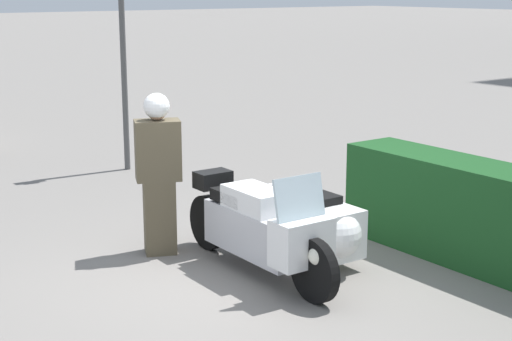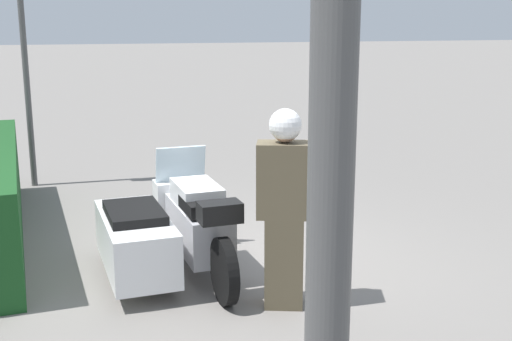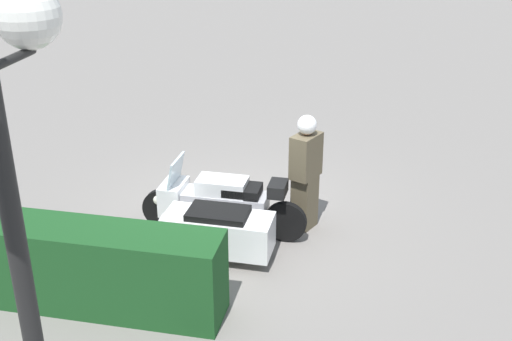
{
  "view_description": "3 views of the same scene",
  "coord_description": "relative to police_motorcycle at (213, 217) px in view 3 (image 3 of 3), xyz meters",
  "views": [
    {
      "loc": [
        6.18,
        -4.02,
        2.82
      ],
      "look_at": [
        -0.26,
        0.64,
        0.95
      ],
      "focal_mm": 55.0,
      "sensor_mm": 36.0,
      "label": 1
    },
    {
      "loc": [
        -5.86,
        1.96,
        2.42
      ],
      "look_at": [
        0.25,
        -0.31,
        0.94
      ],
      "focal_mm": 45.0,
      "sensor_mm": 36.0,
      "label": 2
    },
    {
      "loc": [
        -2.02,
        8.28,
        4.67
      ],
      "look_at": [
        -0.3,
        0.08,
        0.92
      ],
      "focal_mm": 45.0,
      "sensor_mm": 36.0,
      "label": 3
    }
  ],
  "objects": [
    {
      "name": "ground_plane",
      "position": [
        -0.17,
        -0.71,
        -0.45
      ],
      "size": [
        160.0,
        160.0,
        0.0
      ],
      "primitive_type": "plane",
      "color": "slate"
    },
    {
      "name": "police_motorcycle",
      "position": [
        0.0,
        0.0,
        0.0
      ],
      "size": [
        2.44,
        1.24,
        1.14
      ],
      "rotation": [
        0.0,
        0.0,
        -0.01
      ],
      "color": "black",
      "rests_on": "ground"
    },
    {
      "name": "officer_rider",
      "position": [
        -1.16,
        -0.82,
        0.47
      ],
      "size": [
        0.45,
        0.55,
        1.74
      ],
      "rotation": [
        0.0,
        0.0,
        -0.41
      ],
      "color": "brown",
      "rests_on": "ground"
    },
    {
      "name": "hedge_bush_curbside",
      "position": [
        1.73,
        1.66,
        0.07
      ],
      "size": [
        4.56,
        0.69,
        1.06
      ],
      "primitive_type": "cube",
      "color": "#19471E",
      "rests_on": "ground"
    },
    {
      "name": "twin_lamp_post",
      "position": [
        -0.21,
        4.77,
        2.87
      ],
      "size": [
        0.38,
        1.29,
        4.2
      ],
      "color": "black",
      "rests_on": "ground"
    }
  ]
}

